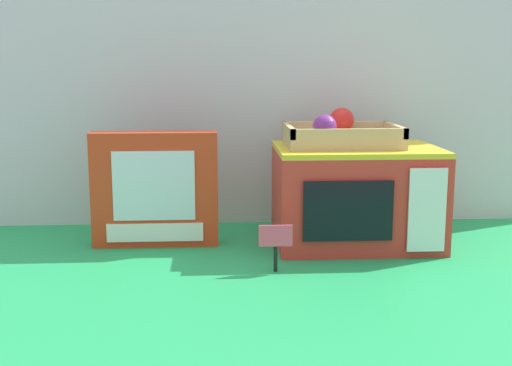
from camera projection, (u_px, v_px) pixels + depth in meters
name	position (u px, v px, depth m)	size (l,w,h in m)	color
ground_plane	(274.00, 244.00, 1.59)	(1.70, 1.70, 0.00)	#219E54
display_back_panel	(267.00, 74.00, 1.75)	(1.61, 0.03, 0.80)	silver
toy_microwave	(356.00, 196.00, 1.58)	(0.38, 0.27, 0.23)	red
food_groups_crate	(340.00, 136.00, 1.57)	(0.27, 0.19, 0.09)	tan
cookie_set_box	(155.00, 189.00, 1.57)	(0.30, 0.06, 0.27)	red
price_sign	(276.00, 241.00, 1.37)	(0.07, 0.01, 0.10)	black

